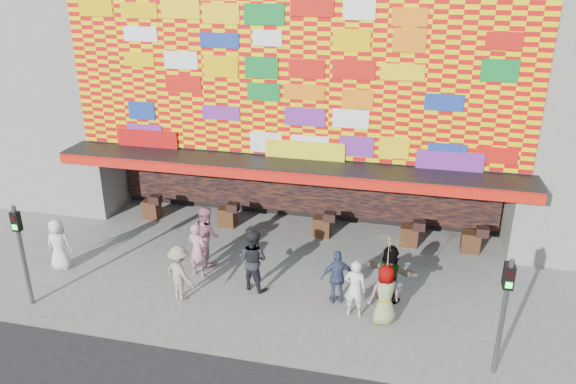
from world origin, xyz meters
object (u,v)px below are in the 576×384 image
(ped_c, at_px, (253,260))
(ped_h, at_px, (355,288))
(ped_i, at_px, (207,235))
(signal_left, at_px, (21,244))
(ped_a, at_px, (59,244))
(ped_e, at_px, (337,277))
(ped_f, at_px, (390,274))
(ped_d, at_px, (180,273))
(ped_g, at_px, (385,295))
(parasol, at_px, (388,252))
(signal_right, at_px, (505,305))
(ped_b, at_px, (197,250))

(ped_c, relative_size, ped_h, 1.13)
(ped_c, distance_m, ped_i, 2.24)
(ped_c, xyz_separation_m, ped_i, (-1.90, 1.19, 0.01))
(signal_left, bearing_deg, ped_a, 100.07)
(signal_left, xyz_separation_m, ped_e, (8.36, 2.07, -1.06))
(signal_left, bearing_deg, ped_c, 20.91)
(ped_c, xyz_separation_m, ped_f, (3.90, 0.27, -0.08))
(ped_d, bearing_deg, ped_f, -138.63)
(ped_c, xyz_separation_m, ped_g, (3.85, -0.84, -0.09))
(ped_g, bearing_deg, ped_c, -36.86)
(ped_g, relative_size, parasol, 0.95)
(ped_a, xyz_separation_m, ped_h, (9.26, -0.39, -0.00))
(signal_right, height_order, ped_e, signal_right)
(signal_right, xyz_separation_m, ped_h, (-3.49, 1.56, -1.03))
(ped_h, relative_size, parasol, 0.93)
(signal_left, xyz_separation_m, ped_b, (4.01, 2.54, -0.99))
(ped_e, distance_m, ped_f, 1.47)
(ped_c, relative_size, ped_g, 1.10)
(ped_e, distance_m, ped_i, 4.60)
(signal_left, distance_m, parasol, 9.82)
(ped_b, xyz_separation_m, ped_f, (5.76, -0.03, -0.02))
(signal_left, bearing_deg, ped_f, 14.41)
(ped_d, xyz_separation_m, ped_g, (5.70, 0.20, 0.02))
(ped_e, distance_m, ped_h, 0.75)
(signal_left, xyz_separation_m, ped_a, (-0.35, 1.95, -1.03))
(signal_left, bearing_deg, ped_b, 32.37)
(ped_h, height_order, parasol, parasol)
(ped_c, distance_m, ped_g, 3.94)
(signal_left, height_order, signal_right, same)
(signal_right, bearing_deg, ped_a, 171.29)
(signal_left, relative_size, ped_a, 1.81)
(ped_c, distance_m, ped_d, 2.12)
(ped_a, xyz_separation_m, parasol, (10.06, -0.55, 1.29))
(signal_right, distance_m, ped_i, 9.15)
(signal_right, height_order, ped_c, signal_right)
(ped_a, bearing_deg, ped_h, 174.45)
(ped_b, bearing_deg, signal_left, 46.85)
(ped_b, xyz_separation_m, parasol, (5.71, -1.14, 1.24))
(signal_left, xyz_separation_m, ped_i, (3.96, 3.43, -0.91))
(ped_b, bearing_deg, ped_e, -171.64)
(signal_left, height_order, ped_f, signal_left)
(ped_a, xyz_separation_m, ped_c, (6.21, 0.29, 0.10))
(ped_b, distance_m, ped_d, 1.34)
(ped_f, bearing_deg, ped_a, 17.85)
(ped_g, bearing_deg, ped_a, -27.73)
(signal_right, relative_size, ped_f, 1.76)
(signal_left, distance_m, ped_i, 5.32)
(ped_h, height_order, ped_i, ped_i)
(ped_d, relative_size, ped_e, 1.04)
(signal_left, height_order, ped_e, signal_left)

